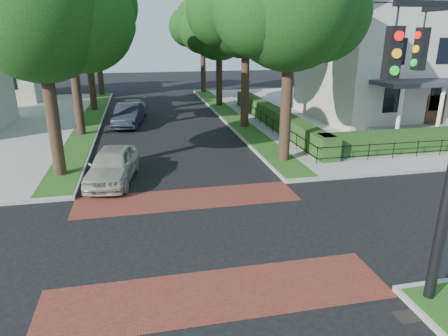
% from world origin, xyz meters
% --- Properties ---
extents(ground, '(120.00, 120.00, 0.00)m').
position_xyz_m(ground, '(0.00, 0.00, 0.00)').
color(ground, black).
rests_on(ground, ground).
extents(sidewalk_ne, '(30.00, 30.00, 0.15)m').
position_xyz_m(sidewalk_ne, '(19.50, 19.00, 0.07)').
color(sidewalk_ne, gray).
rests_on(sidewalk_ne, ground).
extents(crosswalk_far, '(9.00, 2.20, 0.01)m').
position_xyz_m(crosswalk_far, '(0.00, 3.20, 0.01)').
color(crosswalk_far, maroon).
rests_on(crosswalk_far, ground).
extents(crosswalk_near, '(9.00, 2.20, 0.01)m').
position_xyz_m(crosswalk_near, '(0.00, -3.20, 0.01)').
color(crosswalk_near, maroon).
rests_on(crosswalk_near, ground).
extents(storm_drain, '(0.65, 0.45, 0.01)m').
position_xyz_m(storm_drain, '(4.30, -5.00, 0.01)').
color(storm_drain, black).
rests_on(storm_drain, ground).
extents(grass_strip_ne, '(1.60, 29.80, 0.02)m').
position_xyz_m(grass_strip_ne, '(5.40, 19.10, 0.16)').
color(grass_strip_ne, '#1E4C15').
rests_on(grass_strip_ne, sidewalk_ne).
extents(grass_strip_nw, '(1.60, 29.80, 0.02)m').
position_xyz_m(grass_strip_nw, '(-5.40, 19.10, 0.16)').
color(grass_strip_nw, '#1E4C15').
rests_on(grass_strip_nw, sidewalk_nw).
extents(tree_right_near, '(7.75, 6.67, 10.66)m').
position_xyz_m(tree_right_near, '(5.60, 7.24, 7.63)').
color(tree_right_near, black).
rests_on(tree_right_near, sidewalk_ne).
extents(tree_right_mid, '(8.25, 7.09, 11.22)m').
position_xyz_m(tree_right_mid, '(5.61, 15.25, 7.99)').
color(tree_right_mid, black).
rests_on(tree_right_mid, sidewalk_ne).
extents(tree_right_far, '(7.25, 6.23, 9.74)m').
position_xyz_m(tree_right_far, '(5.60, 24.22, 6.91)').
color(tree_right_far, black).
rests_on(tree_right_far, sidewalk_ne).
extents(tree_right_back, '(7.50, 6.45, 10.20)m').
position_xyz_m(tree_right_back, '(5.60, 33.23, 7.27)').
color(tree_right_back, black).
rests_on(tree_right_back, sidewalk_ne).
extents(tree_left_near, '(7.50, 6.45, 10.20)m').
position_xyz_m(tree_left_near, '(-5.40, 7.23, 7.27)').
color(tree_left_near, black).
rests_on(tree_left_near, sidewalk_nw).
extents(tree_left_far, '(7.00, 6.02, 9.86)m').
position_xyz_m(tree_left_far, '(-5.40, 24.22, 7.12)').
color(tree_left_far, black).
rests_on(tree_left_far, sidewalk_nw).
extents(tree_left_back, '(7.75, 6.66, 10.44)m').
position_xyz_m(tree_left_back, '(-5.40, 33.24, 7.41)').
color(tree_left_back, black).
rests_on(tree_left_back, sidewalk_nw).
extents(hedge_main_road, '(1.00, 18.00, 1.20)m').
position_xyz_m(hedge_main_road, '(7.70, 15.00, 0.75)').
color(hedge_main_road, '#1F4016').
rests_on(hedge_main_road, sidewalk_ne).
extents(fence_main_road, '(0.06, 18.00, 0.90)m').
position_xyz_m(fence_main_road, '(6.90, 15.00, 0.60)').
color(fence_main_road, black).
rests_on(fence_main_road, sidewalk_ne).
extents(house_victorian, '(13.00, 13.05, 12.48)m').
position_xyz_m(house_victorian, '(17.51, 15.92, 6.02)').
color(house_victorian, beige).
rests_on(house_victorian, sidewalk_ne).
extents(traffic_signal, '(2.17, 2.00, 8.00)m').
position_xyz_m(traffic_signal, '(4.89, -4.41, 4.71)').
color(traffic_signal, black).
rests_on(traffic_signal, sidewalk_se).
extents(parked_car_front, '(2.61, 4.86, 1.57)m').
position_xyz_m(parked_car_front, '(-3.04, 5.94, 0.79)').
color(parked_car_front, '#ADAD9C').
rests_on(parked_car_front, ground).
extents(parked_car_middle, '(2.35, 4.99, 1.58)m').
position_xyz_m(parked_car_middle, '(-2.51, 17.59, 0.79)').
color(parked_car_middle, '#1E242D').
rests_on(parked_car_middle, ground).
extents(parked_car_rear, '(2.72, 5.11, 1.41)m').
position_xyz_m(parked_car_rear, '(-2.30, 20.05, 0.71)').
color(parked_car_rear, slate).
rests_on(parked_car_rear, ground).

